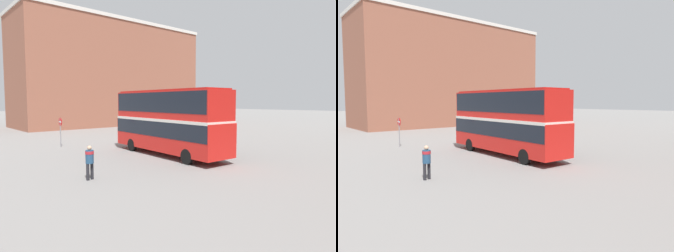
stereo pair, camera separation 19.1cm
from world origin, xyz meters
TOP-DOWN VIEW (x-y plane):
  - ground_plane at (0.00, 0.00)m, footprint 240.00×240.00m
  - building_row_left at (-28.30, 12.32)m, footprint 11.07×30.69m
  - double_decker_bus at (0.40, -0.10)m, footprint 10.58×3.10m
  - pedestrian_foreground at (3.04, -7.62)m, footprint 0.50×0.50m
  - parked_car_kerb_near at (-9.63, 15.55)m, footprint 4.47×2.00m
  - no_entry_sign at (-8.57, -4.44)m, footprint 0.69×0.08m

SIDE VIEW (x-z plane):
  - ground_plane at x=0.00m, z-range 0.00..0.00m
  - parked_car_kerb_near at x=-9.63m, z-range 0.01..1.55m
  - pedestrian_foreground at x=3.04m, z-range 0.19..1.91m
  - no_entry_sign at x=-8.57m, z-range 0.46..2.97m
  - double_decker_bus at x=0.40m, z-range 0.33..5.04m
  - building_row_left at x=-28.30m, z-range 0.01..16.83m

